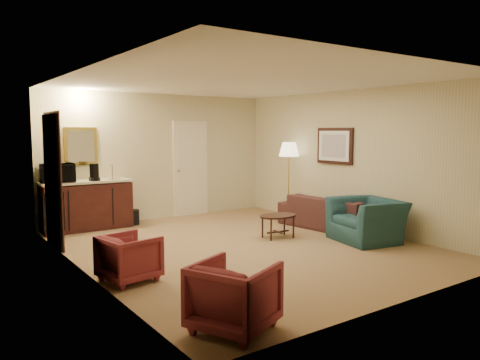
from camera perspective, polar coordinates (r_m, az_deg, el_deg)
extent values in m
plane|color=#8C6447|center=(7.57, 0.36, -8.06)|extent=(6.00, 6.00, 0.00)
cube|color=beige|center=(9.96, -9.67, 2.82)|extent=(5.00, 0.02, 2.60)
cube|color=beige|center=(6.26, -18.65, 0.75)|extent=(0.02, 6.00, 2.60)
cube|color=beige|center=(9.04, 13.43, 2.42)|extent=(0.02, 6.00, 2.60)
cube|color=white|center=(7.38, 0.37, 11.92)|extent=(5.00, 6.00, 0.02)
cube|color=beige|center=(10.27, -6.04, 1.42)|extent=(0.82, 0.06, 2.05)
cube|color=black|center=(7.93, -21.84, -0.14)|extent=(0.06, 0.98, 2.10)
cube|color=gold|center=(9.33, -18.84, 3.91)|extent=(0.62, 0.04, 0.72)
cube|color=black|center=(9.27, 11.45, 4.10)|extent=(0.06, 0.90, 0.70)
cube|color=#381611|center=(9.19, -18.17, -2.93)|extent=(1.64, 0.58, 0.92)
imported|color=black|center=(8.95, 11.27, -3.29)|extent=(0.83, 2.16, 0.82)
imported|color=#1D4649|center=(8.09, 15.22, -3.91)|extent=(0.92, 1.21, 0.95)
imported|color=maroon|center=(5.96, -13.35, -8.93)|extent=(0.68, 0.71, 0.64)
imported|color=maroon|center=(4.42, -0.72, -13.58)|extent=(0.88, 0.90, 0.71)
cube|color=black|center=(8.12, 4.65, -5.65)|extent=(0.75, 0.55, 0.40)
cube|color=gold|center=(9.89, 5.96, -0.02)|extent=(0.56, 0.56, 1.61)
cylinder|color=black|center=(9.46, -12.88, -4.44)|extent=(0.28, 0.28, 0.30)
imported|color=black|center=(9.01, -21.39, 1.03)|extent=(0.65, 0.43, 0.41)
cylinder|color=black|center=(9.04, -17.34, 0.91)|extent=(0.20, 0.20, 0.32)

